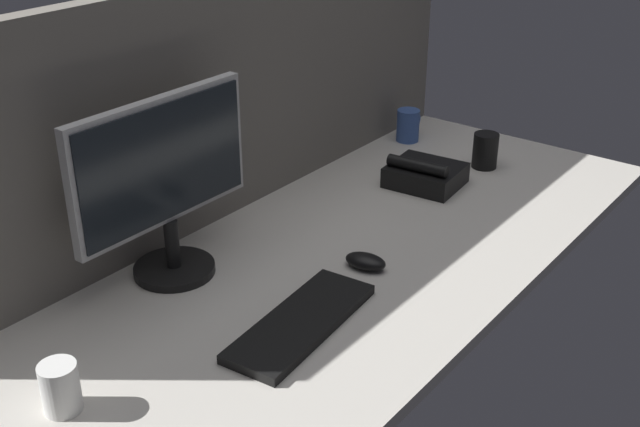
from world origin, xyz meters
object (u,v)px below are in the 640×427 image
(mouse, at_px, (366,261))
(mug_ceramic_blue, at_px, (408,125))
(monitor, at_px, (164,179))
(mug_black_travel, at_px, (485,151))
(keyboard, at_px, (301,322))
(desk_phone, at_px, (425,174))
(mug_ceramic_white, at_px, (60,388))

(mouse, bearing_deg, mug_ceramic_blue, 15.52)
(monitor, bearing_deg, mug_black_travel, -15.74)
(keyboard, height_order, mug_black_travel, mug_black_travel)
(keyboard, bearing_deg, mug_black_travel, -0.35)
(mug_ceramic_blue, xyz_separation_m, desk_phone, (-0.26, -0.22, -0.02))
(mug_ceramic_white, bearing_deg, monitor, 24.38)
(mouse, distance_m, desk_phone, 0.49)
(keyboard, bearing_deg, mouse, 0.80)
(monitor, bearing_deg, mug_ceramic_blue, 0.99)
(monitor, relative_size, desk_phone, 2.24)
(mug_ceramic_white, bearing_deg, desk_phone, -0.27)
(mouse, relative_size, mug_ceramic_blue, 0.91)
(keyboard, xyz_separation_m, mug_black_travel, (0.95, 0.09, 0.04))
(mug_ceramic_white, distance_m, mug_ceramic_blue, 1.46)
(keyboard, distance_m, mouse, 0.27)
(mug_black_travel, bearing_deg, mouse, -175.08)
(monitor, xyz_separation_m, desk_phone, (0.75, -0.20, -0.19))
(mug_ceramic_blue, bearing_deg, mug_ceramic_white, -171.60)
(monitor, relative_size, mug_ceramic_white, 5.04)
(monitor, distance_m, mug_ceramic_blue, 1.03)
(mug_ceramic_white, relative_size, desk_phone, 0.44)
(mug_ceramic_white, distance_m, mug_black_travel, 1.40)
(mouse, xyz_separation_m, mug_ceramic_white, (-0.71, 0.14, 0.03))
(mouse, bearing_deg, mug_ceramic_white, 159.30)
(mouse, distance_m, mug_ceramic_blue, 0.81)
(monitor, relative_size, keyboard, 1.24)
(monitor, xyz_separation_m, mouse, (0.28, -0.33, -0.21))
(mouse, height_order, mug_ceramic_white, mug_ceramic_white)
(keyboard, relative_size, mug_ceramic_white, 4.05)
(mug_black_travel, height_order, desk_phone, mug_black_travel)
(mug_ceramic_blue, relative_size, desk_phone, 0.51)
(keyboard, distance_m, mug_ceramic_white, 0.47)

